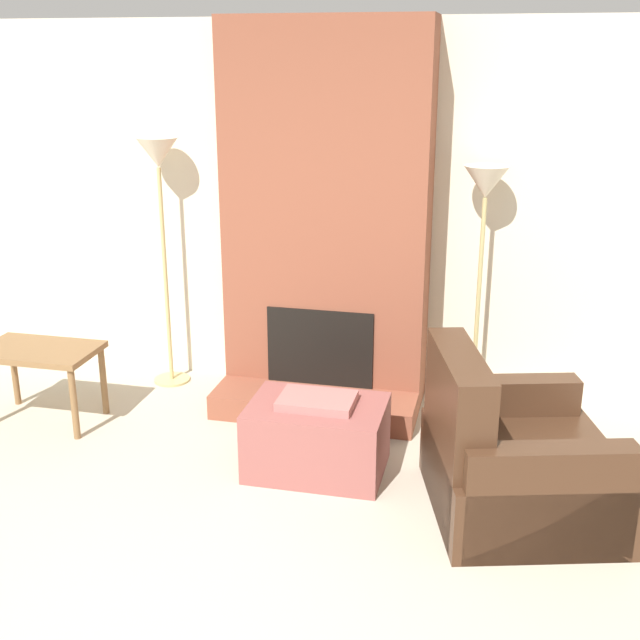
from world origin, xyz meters
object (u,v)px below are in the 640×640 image
ottoman (317,436)px  armchair (507,464)px  floor_lamp_left (159,177)px  floor_lamp_right (484,206)px  side_table (39,358)px

ottoman → armchair: (1.10, -0.20, 0.06)m
floor_lamp_left → armchair: bearing=-27.4°
armchair → floor_lamp_left: 3.07m
floor_lamp_right → armchair: bearing=-79.4°
armchair → ottoman: bearing=64.0°
armchair → side_table: armchair is taller
side_table → floor_lamp_left: 1.48m
armchair → side_table: 3.08m
armchair → side_table: bearing=66.2°
ottoman → side_table: side_table is taller
floor_lamp_right → ottoman: bearing=-128.4°
side_table → floor_lamp_left: floor_lamp_left is taller
side_table → floor_lamp_right: floor_lamp_right is taller
ottoman → side_table: 1.97m
side_table → floor_lamp_right: 3.09m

